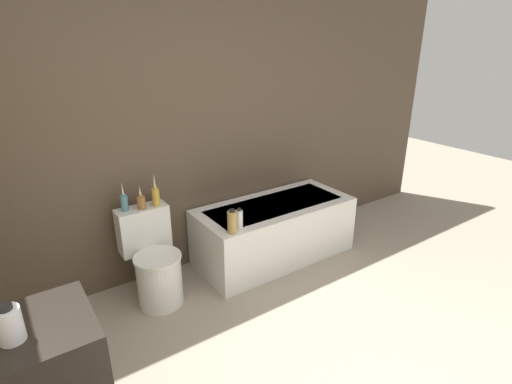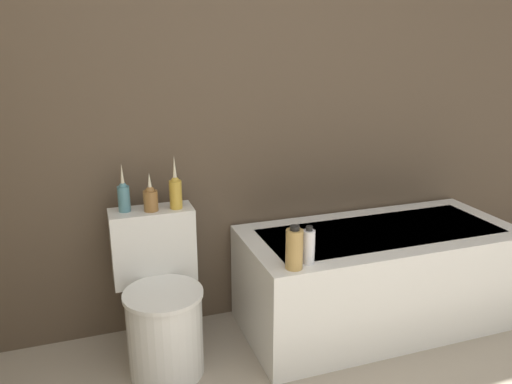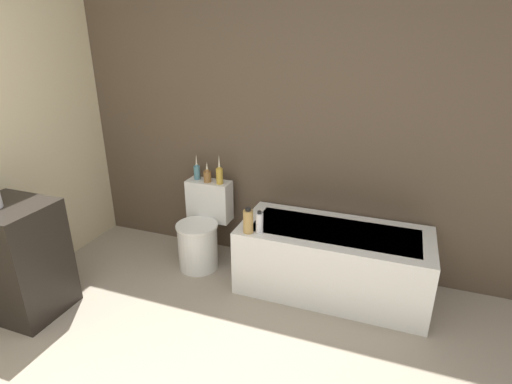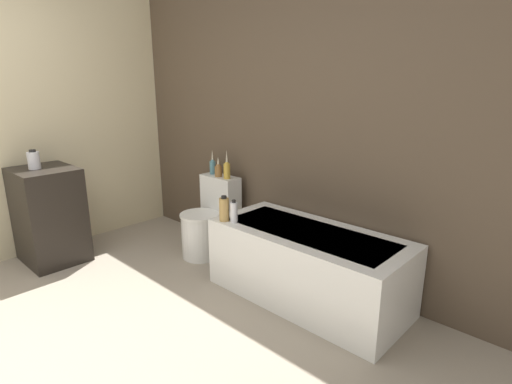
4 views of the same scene
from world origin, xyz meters
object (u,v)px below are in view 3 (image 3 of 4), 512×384
Objects in this scene: toilet at (202,230)px; vase_gold at (197,171)px; vase_silver at (207,175)px; bathtub at (332,260)px; shampoo_bottle_tall at (248,221)px; shampoo_bottle_short at (259,223)px; vase_bronze at (219,174)px.

vase_gold is (-0.12, 0.19, 0.49)m from toilet.
bathtub is at bearing -8.41° from vase_silver.
shampoo_bottle_tall is 0.09m from shampoo_bottle_short.
shampoo_bottle_tall is at bearing -162.13° from shampoo_bottle_short.
vase_silver is (0.12, -0.03, -0.01)m from vase_gold.
vase_silver is at bearing 178.92° from vase_bronze.
shampoo_bottle_tall is at bearing -27.01° from toilet.
bathtub is 6.29× the size of vase_gold.
bathtub is at bearing -9.23° from vase_bronze.
vase_silver reaches higher than bathtub.
shampoo_bottle_short is (0.08, 0.03, -0.01)m from shampoo_bottle_tall.
vase_silver is 0.71× the size of vase_bronze.
vase_gold is 1.16× the size of shampoo_bottle_tall.
vase_gold is 0.84m from shampoo_bottle_tall.
vase_silver is at bearing 90.00° from toilet.
toilet is 0.70m from shampoo_bottle_tall.
vase_bronze is at bearing 170.77° from bathtub.
vase_silver is 1.04× the size of shampoo_bottle_short.
vase_bronze reaches higher than bathtub.
bathtub is 8.22× the size of shampoo_bottle_short.
vase_bronze is at bearing 141.66° from shampoo_bottle_short.
shampoo_bottle_short is (-0.54, -0.24, 0.35)m from bathtub.
bathtub is 0.68m from shampoo_bottle_short.
vase_silver is 0.78m from shampoo_bottle_short.
vase_gold is at bearing 145.12° from shampoo_bottle_tall.
vase_bronze reaches higher than shampoo_bottle_tall.
shampoo_bottle_tall reaches higher than bathtub.
shampoo_bottle_tall is (0.56, -0.44, -0.16)m from vase_silver.
shampoo_bottle_short reaches higher than bathtub.
vase_silver is at bearing 171.59° from bathtub.
shampoo_bottle_tall is at bearing -34.88° from vase_gold.
shampoo_bottle_short is (0.76, -0.45, -0.18)m from vase_gold.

